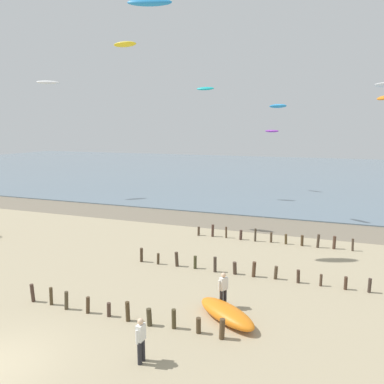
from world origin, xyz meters
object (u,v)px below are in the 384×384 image
at_px(person_mid_beach, 223,289).
at_px(kite_aloft_5, 278,106).
at_px(grounded_kite, 226,313).
at_px(kite_aloft_3, 48,82).
at_px(kite_aloft_7, 272,131).
at_px(kite_aloft_4, 150,2).
at_px(kite_aloft_0, 205,89).
at_px(person_by_waterline, 141,339).
at_px(kite_aloft_6, 125,44).

height_order(person_mid_beach, kite_aloft_5, kite_aloft_5).
height_order(grounded_kite, kite_aloft_3, kite_aloft_3).
xyz_separation_m(person_mid_beach, kite_aloft_7, (-1.78, 32.22, 6.91)).
bearing_deg(person_mid_beach, kite_aloft_7, 93.17).
bearing_deg(kite_aloft_4, kite_aloft_0, 78.68).
bearing_deg(person_by_waterline, kite_aloft_7, 89.99).
distance_m(person_by_waterline, kite_aloft_3, 36.13).
bearing_deg(kite_aloft_0, kite_aloft_7, -130.19).
xyz_separation_m(kite_aloft_4, kite_aloft_6, (-4.67, 5.17, -1.02)).
height_order(kite_aloft_3, kite_aloft_5, kite_aloft_3).
distance_m(kite_aloft_0, kite_aloft_3, 17.92).
height_order(kite_aloft_4, kite_aloft_6, kite_aloft_4).
height_order(person_mid_beach, kite_aloft_7, kite_aloft_7).
height_order(kite_aloft_3, kite_aloft_7, kite_aloft_3).
relative_size(person_mid_beach, grounded_kite, 0.53).
xyz_separation_m(person_mid_beach, kite_aloft_3, (-25.58, 19.37, 12.42)).
relative_size(grounded_kite, kite_aloft_6, 1.60).
distance_m(kite_aloft_5, kite_aloft_7, 15.11).
xyz_separation_m(kite_aloft_5, kite_aloft_7, (-2.13, 14.78, -2.30)).
bearing_deg(kite_aloft_5, kite_aloft_4, -85.20).
distance_m(person_mid_beach, person_by_waterline, 5.15).
distance_m(kite_aloft_3, kite_aloft_7, 27.60).
distance_m(grounded_kite, kite_aloft_6, 22.14).
bearing_deg(grounded_kite, kite_aloft_7, 128.84).
relative_size(grounded_kite, kite_aloft_0, 1.58).
bearing_deg(kite_aloft_0, person_mid_beach, 108.90).
xyz_separation_m(person_mid_beach, kite_aloft_5, (0.35, 17.44, 9.21)).
relative_size(grounded_kite, kite_aloft_7, 1.61).
height_order(person_by_waterline, grounded_kite, person_by_waterline).
relative_size(grounded_kite, kite_aloft_4, 1.18).
height_order(grounded_kite, kite_aloft_4, kite_aloft_4).
xyz_separation_m(person_by_waterline, kite_aloft_3, (-23.79, 24.19, 12.42)).
distance_m(kite_aloft_4, kite_aloft_5, 14.35).
height_order(kite_aloft_0, kite_aloft_4, kite_aloft_4).
bearing_deg(kite_aloft_5, kite_aloft_0, 176.93).
bearing_deg(kite_aloft_3, person_mid_beach, 104.59).
bearing_deg(person_by_waterline, kite_aloft_0, 102.73).
bearing_deg(person_by_waterline, kite_aloft_3, 134.52).
bearing_deg(kite_aloft_4, kite_aloft_6, 114.44).
bearing_deg(person_mid_beach, person_by_waterline, -110.33).
bearing_deg(kite_aloft_7, kite_aloft_6, -88.67).
height_order(kite_aloft_4, kite_aloft_5, kite_aloft_4).
bearing_deg(kite_aloft_4, kite_aloft_3, 127.69).
height_order(grounded_kite, kite_aloft_0, kite_aloft_0).
distance_m(person_mid_beach, kite_aloft_7, 33.00).
distance_m(kite_aloft_6, kite_aloft_7, 23.94).
height_order(person_by_waterline, kite_aloft_6, kite_aloft_6).
bearing_deg(kite_aloft_4, person_by_waterline, -84.91).
bearing_deg(kite_aloft_0, kite_aloft_6, 78.55).
relative_size(person_by_waterline, kite_aloft_7, 0.85).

